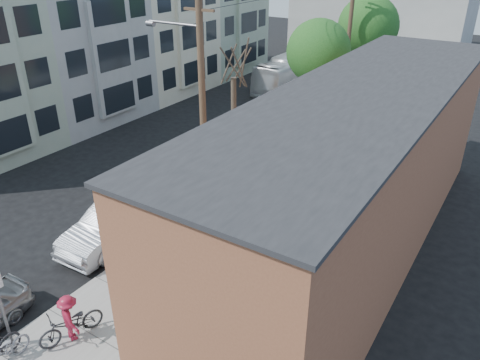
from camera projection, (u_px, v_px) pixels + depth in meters
The scene contains 23 objects.
ground at pixel (100, 237), 19.53m from camera, with size 120.00×120.00×0.00m, color black.
sidewalk at pixel (306, 165), 25.71m from camera, with size 4.50×58.00×0.15m, color #9E9992.
cafe_building at pixel (357, 173), 17.46m from camera, with size 6.60×20.20×6.61m.
apartment_row at pixel (125, 43), 33.66m from camera, with size 6.30×32.00×9.00m.
sign_post at pixel (0, 302), 13.39m from camera, with size 0.07×0.45×2.80m.
parking_meter_near at pixel (166, 214), 19.29m from camera, with size 0.14×0.14×1.24m.
parking_meter_far at pixel (266, 148), 25.47m from camera, with size 0.14×0.14×1.24m.
utility_pole_near at pixel (201, 96), 19.07m from camera, with size 3.57×0.28×10.00m.
utility_pole_far at pixel (349, 36), 31.41m from camera, with size 1.80×0.28×10.00m.
tree_bare at pixel (234, 139), 21.32m from camera, with size 0.24×0.24×5.68m.
tree_leafy_mid at pixel (318, 52), 26.93m from camera, with size 3.71×3.71×7.07m.
tree_leafy_far at pixel (368, 26), 33.15m from camera, with size 4.29×4.29×7.65m.
patio_chair_a at pixel (191, 297), 15.38m from camera, with size 0.50×0.50×0.88m, color #134516, non-canonical shape.
patio_chair_b at pixel (143, 348), 13.48m from camera, with size 0.50×0.50×0.88m, color #134516, non-canonical shape.
patron_grey at pixel (210, 244), 17.16m from camera, with size 0.70×0.46×1.92m, color slate.
patron_green at pixel (150, 300), 14.79m from camera, with size 0.74×0.57×1.52m, color #2E7346.
cyclist at pixel (70, 318), 14.05m from camera, with size 1.03×0.59×1.59m, color maroon.
cyclist_bike at pixel (71, 325), 14.17m from camera, with size 0.70×2.00×1.05m, color black.
parked_bike_b at pixel (1, 354), 13.20m from camera, with size 0.64×1.85×0.97m, color gray.
car_1 at pixel (116, 222), 18.99m from camera, with size 1.81×5.18×1.71m, color #B6B7BE.
car_2 at pixel (210, 167), 23.91m from camera, with size 2.02×4.98×1.44m, color black.
car_3 at pixel (261, 135), 28.05m from camera, with size 2.13×4.61×1.28m, color #93949A.
bus at pixel (295, 71), 38.82m from camera, with size 2.37×10.14×2.82m, color white.
Camera 1 is at (13.72, -10.56, 11.04)m, focal length 35.00 mm.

